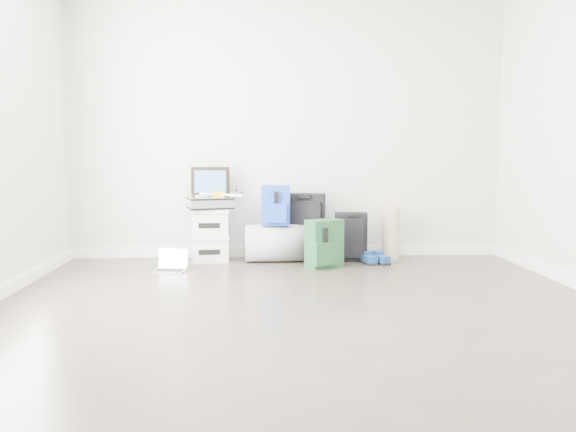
{
  "coord_description": "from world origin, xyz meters",
  "views": [
    {
      "loc": [
        -0.34,
        -3.87,
        1.1
      ],
      "look_at": [
        -0.03,
        1.9,
        0.49
      ],
      "focal_mm": 38.0,
      "sensor_mm": 36.0,
      "label": 1
    }
  ],
  "objects": [
    {
      "name": "rolled_rug",
      "position": [
        1.06,
        2.29,
        0.27
      ],
      "size": [
        0.18,
        0.18,
        0.54
      ],
      "primitive_type": "cylinder",
      "color": "tan",
      "rests_on": "ground"
    },
    {
      "name": "shoes",
      "position": [
        0.83,
        2.01,
        0.04
      ],
      "size": [
        0.29,
        0.27,
        0.08
      ],
      "rotation": [
        0.0,
        0.0,
        0.33
      ],
      "color": "black",
      "rests_on": "ground"
    },
    {
      "name": "room_envelope",
      "position": [
        0.0,
        0.02,
        1.72
      ],
      "size": [
        4.52,
        5.02,
        2.71
      ],
      "color": "silver",
      "rests_on": "ground"
    },
    {
      "name": "green_backpack",
      "position": [
        0.32,
        1.84,
        0.22
      ],
      "size": [
        0.38,
        0.36,
        0.46
      ],
      "rotation": [
        0.0,
        0.0,
        0.48
      ],
      "color": "#153B1D",
      "rests_on": "ground"
    },
    {
      "name": "laptop",
      "position": [
        -1.12,
        1.75,
        0.05
      ],
      "size": [
        0.31,
        0.25,
        0.2
      ],
      "rotation": [
        0.0,
        0.0,
        -0.21
      ],
      "color": "silver",
      "rests_on": "ground"
    },
    {
      "name": "large_suitcase",
      "position": [
        0.15,
        2.31,
        0.34
      ],
      "size": [
        0.48,
        0.36,
        0.68
      ],
      "rotation": [
        0.0,
        0.0,
        -0.21
      ],
      "color": "black",
      "rests_on": "ground"
    },
    {
      "name": "duffel_bag",
      "position": [
        -0.13,
        2.19,
        0.19
      ],
      "size": [
        0.61,
        0.38,
        0.37
      ],
      "primitive_type": "cylinder",
      "rotation": [
        0.0,
        1.57,
        -0.01
      ],
      "color": "gray",
      "rests_on": "ground"
    },
    {
      "name": "briefcase",
      "position": [
        -0.79,
        2.24,
        0.59
      ],
      "size": [
        0.49,
        0.41,
        0.12
      ],
      "primitive_type": "cube",
      "rotation": [
        0.0,
        0.0,
        0.26
      ],
      "color": "#B2B2B7",
      "rests_on": "boxes_stack"
    },
    {
      "name": "blue_backpack",
      "position": [
        -0.13,
        2.16,
        0.56
      ],
      "size": [
        0.3,
        0.23,
        0.4
      ],
      "rotation": [
        0.0,
        0.0,
        -0.08
      ],
      "color": "#18339C",
      "rests_on": "duffel_bag"
    },
    {
      "name": "carry_on",
      "position": [
        0.63,
        2.17,
        0.25
      ],
      "size": [
        0.32,
        0.22,
        0.49
      ],
      "rotation": [
        0.0,
        0.0,
        -0.06
      ],
      "color": "black",
      "rests_on": "ground"
    },
    {
      "name": "ground",
      "position": [
        0.0,
        0.0,
        0.0
      ],
      "size": [
        5.0,
        5.0,
        0.0
      ],
      "primitive_type": "plane",
      "color": "#352F26",
      "rests_on": "ground"
    },
    {
      "name": "drone",
      "position": [
        -0.71,
        2.22,
        0.68
      ],
      "size": [
        0.52,
        0.52,
        0.06
      ],
      "rotation": [
        0.0,
        0.0,
        0.15
      ],
      "color": "yellow",
      "rests_on": "briefcase"
    },
    {
      "name": "boxes_stack",
      "position": [
        -0.79,
        2.24,
        0.27
      ],
      "size": [
        0.39,
        0.33,
        0.53
      ],
      "rotation": [
        0.0,
        0.0,
        0.07
      ],
      "color": "silver",
      "rests_on": "ground"
    },
    {
      "name": "painting",
      "position": [
        -0.79,
        2.34,
        0.8
      ],
      "size": [
        0.39,
        0.1,
        0.3
      ],
      "rotation": [
        0.0,
        0.0,
        -0.18
      ],
      "color": "black",
      "rests_on": "briefcase"
    }
  ]
}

